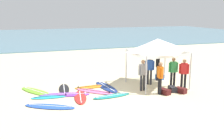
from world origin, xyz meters
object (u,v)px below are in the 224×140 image
at_px(surfboard_blue, 50,106).
at_px(canopy_tent, 157,45).
at_px(person_black, 158,65).
at_px(person_red, 184,72).
at_px(surfboard_teal, 112,96).
at_px(surfboard_pink, 94,91).
at_px(surfboard_lime, 36,91).
at_px(cooler_box, 160,77).
at_px(person_green, 173,70).
at_px(surfboard_black, 64,89).
at_px(surfboard_red, 80,97).
at_px(gear_bag_near_tent, 165,92).
at_px(surfboard_navy, 106,87).
at_px(gear_bag_by_pole, 173,89).
at_px(surfboard_orange, 93,87).
at_px(surfboard_cyan, 51,97).
at_px(person_blue, 150,68).
at_px(person_grey, 143,73).
at_px(surfboard_purple, 65,95).
at_px(gear_bag_on_sand, 181,90).
at_px(person_orange, 160,76).

bearing_deg(surfboard_blue, canopy_tent, 13.90).
bearing_deg(person_black, person_red, -79.97).
relative_size(surfboard_teal, surfboard_pink, 1.05).
distance_m(surfboard_teal, surfboard_lime, 4.17).
distance_m(canopy_tent, cooler_box, 2.61).
bearing_deg(surfboard_teal, person_green, 7.16).
bearing_deg(person_green, surfboard_black, 165.15).
relative_size(surfboard_black, surfboard_red, 0.93).
distance_m(person_red, gear_bag_near_tent, 1.73).
bearing_deg(surfboard_pink, person_green, -7.40).
distance_m(surfboard_navy, gear_bag_by_pole, 3.70).
xyz_separation_m(surfboard_red, surfboard_navy, (1.80, 1.31, -0.00)).
xyz_separation_m(surfboard_orange, gear_bag_by_pole, (3.85, -2.25, 0.10)).
xyz_separation_m(surfboard_cyan, surfboard_teal, (2.96, -0.90, -0.00)).
bearing_deg(gear_bag_near_tent, person_blue, 86.85).
relative_size(surfboard_lime, gear_bag_near_tent, 3.96).
xyz_separation_m(surfboard_cyan, person_grey, (4.91, -0.44, 0.95)).
height_order(surfboard_orange, person_black, person_black).
bearing_deg(surfboard_navy, surfboard_blue, -147.84).
bearing_deg(person_grey, surfboard_purple, 172.20).
bearing_deg(person_grey, person_black, 42.35).
height_order(person_black, cooler_box, person_black).
relative_size(surfboard_cyan, gear_bag_on_sand, 3.22).
relative_size(person_grey, person_blue, 1.00).
bearing_deg(surfboard_navy, surfboard_lime, 173.44).
bearing_deg(surfboard_cyan, surfboard_blue, -98.38).
xyz_separation_m(surfboard_pink, surfboard_navy, (0.87, 0.60, -0.00)).
relative_size(person_green, cooler_box, 3.42).
relative_size(surfboard_cyan, surfboard_navy, 0.75).
height_order(surfboard_orange, person_blue, person_blue).
bearing_deg(surfboard_pink, surfboard_black, 145.88).
distance_m(person_grey, gear_bag_on_sand, 2.21).
relative_size(person_black, gear_bag_by_pole, 2.85).
relative_size(canopy_tent, surfboard_blue, 1.17).
distance_m(surfboard_black, person_green, 6.23).
relative_size(surfboard_cyan, gear_bag_by_pole, 3.22).
relative_size(surfboard_pink, person_blue, 1.18).
relative_size(person_grey, person_orange, 1.00).
distance_m(gear_bag_near_tent, gear_bag_by_pole, 0.69).
height_order(surfboard_black, gear_bag_near_tent, gear_bag_near_tent).
xyz_separation_m(gear_bag_near_tent, cooler_box, (1.24, 2.75, 0.06)).
xyz_separation_m(surfboard_teal, person_grey, (1.96, 0.46, 0.95)).
height_order(surfboard_orange, surfboard_blue, same).
bearing_deg(surfboard_teal, gear_bag_by_pole, -4.46).
bearing_deg(surfboard_cyan, canopy_tent, 1.66).
bearing_deg(person_blue, gear_bag_near_tent, -93.15).
height_order(surfboard_navy, person_red, person_red).
bearing_deg(surfboard_black, gear_bag_near_tent, -28.20).
distance_m(person_orange, person_blue, 1.90).
xyz_separation_m(canopy_tent, person_blue, (-0.25, 0.37, -1.40)).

